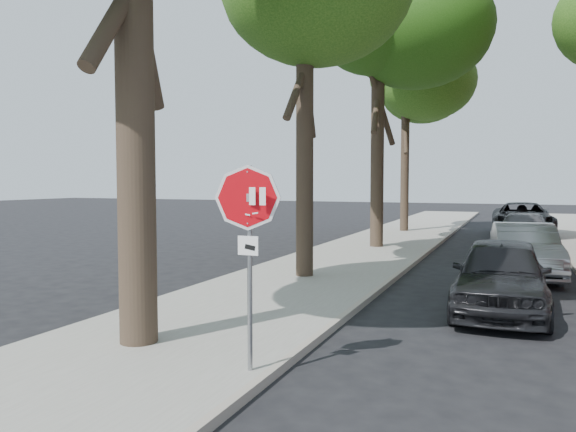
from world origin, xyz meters
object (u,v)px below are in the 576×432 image
(stop_sign, at_px, (249,227))
(car_b, at_px, (525,250))
(tree_mid_b, at_px, (379,30))
(car_c, at_px, (523,232))
(car_a, at_px, (501,275))
(car_d, at_px, (522,219))
(tree_far, at_px, (406,83))

(stop_sign, height_order, car_b, stop_sign)
(tree_mid_b, bearing_deg, car_c, 19.80)
(tree_mid_b, height_order, car_c, tree_mid_b)
(car_b, bearing_deg, tree_mid_b, 132.12)
(car_a, xyz_separation_m, car_b, (0.46, 4.54, -0.02))
(tree_mid_b, xyz_separation_m, car_b, (5.02, -4.45, -7.30))
(car_b, bearing_deg, car_d, 83.65)
(stop_sign, distance_m, car_b, 10.32)
(stop_sign, bearing_deg, car_d, 81.21)
(car_b, bearing_deg, tree_far, 108.60)
(car_c, bearing_deg, car_b, -85.71)
(car_b, distance_m, car_d, 11.65)
(car_b, bearing_deg, car_c, 83.65)
(car_c, xyz_separation_m, car_d, (0.00, 5.39, 0.11))
(car_b, height_order, car_c, car_b)
(car_d, bearing_deg, tree_mid_b, -127.23)
(tree_far, xyz_separation_m, car_c, (5.32, -5.18, -6.55))
(tree_far, bearing_deg, tree_mid_b, -87.56)
(car_a, bearing_deg, car_b, 83.71)
(tree_mid_b, distance_m, car_b, 9.91)
(car_a, relative_size, car_c, 0.92)
(tree_mid_b, height_order, car_b, tree_mid_b)
(car_d, bearing_deg, car_a, -93.94)
(tree_mid_b, distance_m, car_c, 9.07)
(car_c, bearing_deg, tree_far, 140.07)
(tree_far, relative_size, car_d, 1.67)
(stop_sign, height_order, car_a, stop_sign)
(tree_far, bearing_deg, car_a, -73.08)
(tree_far, relative_size, car_b, 2.19)
(car_a, relative_size, car_d, 0.76)
(tree_mid_b, bearing_deg, car_b, -41.53)
(stop_sign, xyz_separation_m, tree_far, (-2.02, 21.14, 5.26))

